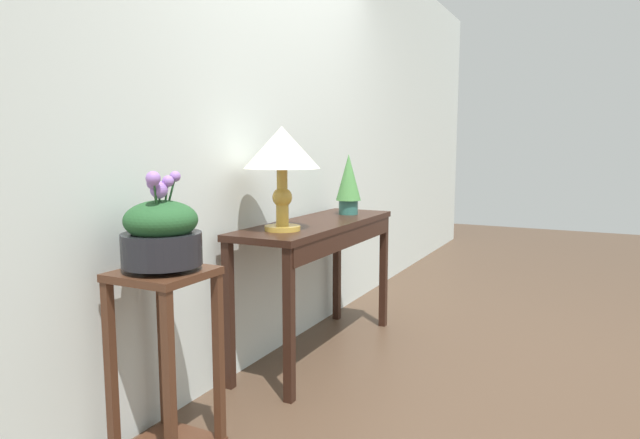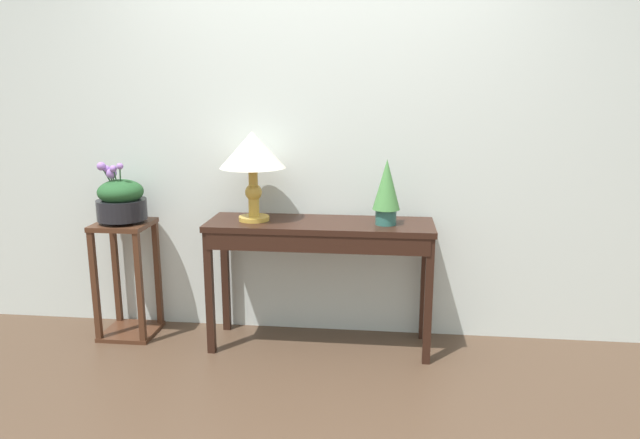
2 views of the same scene
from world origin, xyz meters
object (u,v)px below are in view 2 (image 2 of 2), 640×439
object	(u,v)px
potted_plant_on_console	(387,189)
planter_bowl_wide	(121,200)
console_table	(320,241)
pedestal_stand_left	(127,279)
table_lamp	(253,154)

from	to	relation	value
potted_plant_on_console	planter_bowl_wide	bearing A→B (deg)	178.10
console_table	potted_plant_on_console	size ratio (longest dim) A/B	3.51
pedestal_stand_left	planter_bowl_wide	distance (m)	0.52
table_lamp	planter_bowl_wide	xyz separation A→B (m)	(-0.85, 0.03, -0.30)
console_table	planter_bowl_wide	distance (m)	1.26
planter_bowl_wide	potted_plant_on_console	bearing A→B (deg)	-1.90
potted_plant_on_console	pedestal_stand_left	size ratio (longest dim) A/B	0.51
potted_plant_on_console	pedestal_stand_left	distance (m)	1.75
table_lamp	potted_plant_on_console	bearing A→B (deg)	-1.60
console_table	pedestal_stand_left	size ratio (longest dim) A/B	1.79
table_lamp	planter_bowl_wide	size ratio (longest dim) A/B	1.38
console_table	pedestal_stand_left	world-z (taller)	console_table
console_table	table_lamp	size ratio (longest dim) A/B	2.54
console_table	table_lamp	distance (m)	0.65
planter_bowl_wide	table_lamp	bearing A→B (deg)	-2.19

